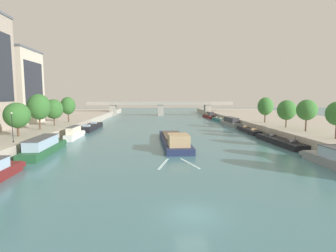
{
  "coord_description": "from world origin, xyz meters",
  "views": [
    {
      "loc": [
        -2.85,
        -19.51,
        9.14
      ],
      "look_at": [
        0.0,
        37.01,
        2.85
      ],
      "focal_mm": 28.16,
      "sensor_mm": 36.0,
      "label": 1
    }
  ],
  "objects_px": {
    "moored_boat_left_midway": "(74,133)",
    "moored_boat_right_downstream": "(231,122)",
    "bridge_far": "(161,107)",
    "moored_boat_left_downstream": "(43,147)",
    "moored_boat_left_end": "(91,127)",
    "moored_boat_right_lone": "(279,141)",
    "moored_boat_right_second": "(248,130)",
    "tree_right_by_lamp": "(287,110)",
    "tree_right_end_of_row": "(265,106)",
    "moored_boat_right_upstream": "(209,116)",
    "tree_left_second": "(68,106)",
    "tree_left_distant": "(17,115)",
    "tree_left_end_of_row": "(54,109)",
    "barge_midriver": "(174,140)",
    "moored_boat_right_near": "(219,120)",
    "tree_left_by_lamp": "(39,107)",
    "lamppost_left_bank": "(12,126)",
    "tree_right_third": "(307,110)"
  },
  "relations": [
    {
      "from": "barge_midriver",
      "to": "tree_right_end_of_row",
      "type": "bearing_deg",
      "value": 37.6
    },
    {
      "from": "moored_boat_left_downstream",
      "to": "tree_right_end_of_row",
      "type": "bearing_deg",
      "value": 29.76
    },
    {
      "from": "tree_left_distant",
      "to": "tree_right_third",
      "type": "xyz_separation_m",
      "value": [
        55.04,
        4.24,
        0.59
      ]
    },
    {
      "from": "moored_boat_right_upstream",
      "to": "bridge_far",
      "type": "height_order",
      "value": "bridge_far"
    },
    {
      "from": "moored_boat_left_downstream",
      "to": "tree_left_distant",
      "type": "height_order",
      "value": "tree_left_distant"
    },
    {
      "from": "tree_left_end_of_row",
      "to": "bridge_far",
      "type": "relative_size",
      "value": 0.09
    },
    {
      "from": "moored_boat_right_near",
      "to": "tree_left_second",
      "type": "height_order",
      "value": "tree_left_second"
    },
    {
      "from": "tree_left_by_lamp",
      "to": "moored_boat_right_second",
      "type": "bearing_deg",
      "value": 10.17
    },
    {
      "from": "moored_boat_right_near",
      "to": "tree_right_by_lamp",
      "type": "bearing_deg",
      "value": -81.23
    },
    {
      "from": "moored_boat_left_midway",
      "to": "moored_boat_right_lone",
      "type": "relative_size",
      "value": 0.65
    },
    {
      "from": "moored_boat_left_downstream",
      "to": "lamppost_left_bank",
      "type": "height_order",
      "value": "lamppost_left_bank"
    },
    {
      "from": "moored_boat_left_end",
      "to": "tree_right_by_lamp",
      "type": "distance_m",
      "value": 51.12
    },
    {
      "from": "moored_boat_left_downstream",
      "to": "moored_boat_left_end",
      "type": "height_order",
      "value": "moored_boat_left_downstream"
    },
    {
      "from": "lamppost_left_bank",
      "to": "tree_left_distant",
      "type": "bearing_deg",
      "value": 110.75
    },
    {
      "from": "moored_boat_left_midway",
      "to": "bridge_far",
      "type": "relative_size",
      "value": 0.15
    },
    {
      "from": "barge_midriver",
      "to": "tree_right_third",
      "type": "relative_size",
      "value": 3.74
    },
    {
      "from": "moored_boat_left_end",
      "to": "barge_midriver",
      "type": "bearing_deg",
      "value": -48.83
    },
    {
      "from": "bridge_far",
      "to": "tree_right_by_lamp",
      "type": "bearing_deg",
      "value": -68.37
    },
    {
      "from": "tree_left_second",
      "to": "lamppost_left_bank",
      "type": "height_order",
      "value": "tree_left_second"
    },
    {
      "from": "moored_boat_right_near",
      "to": "lamppost_left_bank",
      "type": "height_order",
      "value": "lamppost_left_bank"
    },
    {
      "from": "moored_boat_left_downstream",
      "to": "tree_left_by_lamp",
      "type": "distance_m",
      "value": 16.84
    },
    {
      "from": "barge_midriver",
      "to": "lamppost_left_bank",
      "type": "bearing_deg",
      "value": -161.18
    },
    {
      "from": "moored_boat_right_lone",
      "to": "tree_right_end_of_row",
      "type": "xyz_separation_m",
      "value": [
        6.0,
        21.1,
        6.01
      ]
    },
    {
      "from": "moored_boat_left_downstream",
      "to": "tree_left_by_lamp",
      "type": "bearing_deg",
      "value": 114.41
    },
    {
      "from": "moored_boat_left_midway",
      "to": "bridge_far",
      "type": "bearing_deg",
      "value": 73.57
    },
    {
      "from": "tree_left_second",
      "to": "bridge_far",
      "type": "height_order",
      "value": "tree_left_second"
    },
    {
      "from": "moored_boat_left_downstream",
      "to": "bridge_far",
      "type": "height_order",
      "value": "bridge_far"
    },
    {
      "from": "tree_left_end_of_row",
      "to": "tree_right_end_of_row",
      "type": "distance_m",
      "value": 54.87
    },
    {
      "from": "tree_left_end_of_row",
      "to": "bridge_far",
      "type": "height_order",
      "value": "tree_left_end_of_row"
    },
    {
      "from": "barge_midriver",
      "to": "moored_boat_right_near",
      "type": "bearing_deg",
      "value": 66.95
    },
    {
      "from": "moored_boat_left_downstream",
      "to": "moored_boat_right_lone",
      "type": "relative_size",
      "value": 0.91
    },
    {
      "from": "moored_boat_right_upstream",
      "to": "tree_left_second",
      "type": "distance_m",
      "value": 62.06
    },
    {
      "from": "moored_boat_left_end",
      "to": "tree_left_end_of_row",
      "type": "distance_m",
      "value": 12.98
    },
    {
      "from": "tree_right_end_of_row",
      "to": "lamppost_left_bank",
      "type": "height_order",
      "value": "tree_right_end_of_row"
    },
    {
      "from": "moored_boat_left_midway",
      "to": "moored_boat_right_downstream",
      "type": "distance_m",
      "value": 48.48
    },
    {
      "from": "moored_boat_right_lone",
      "to": "tree_right_by_lamp",
      "type": "xyz_separation_m",
      "value": [
        6.06,
        9.56,
        5.55
      ]
    },
    {
      "from": "moored_boat_right_second",
      "to": "tree_right_by_lamp",
      "type": "xyz_separation_m",
      "value": [
        6.16,
        -7.07,
        5.55
      ]
    },
    {
      "from": "moored_boat_left_downstream",
      "to": "moored_boat_left_end",
      "type": "bearing_deg",
      "value": 89.95
    },
    {
      "from": "moored_boat_right_upstream",
      "to": "tree_left_by_lamp",
      "type": "distance_m",
      "value": 74.64
    },
    {
      "from": "moored_boat_right_near",
      "to": "moored_boat_left_end",
      "type": "bearing_deg",
      "value": -151.24
    },
    {
      "from": "moored_boat_left_downstream",
      "to": "tree_left_second",
      "type": "relative_size",
      "value": 2.1
    },
    {
      "from": "moored_boat_right_near",
      "to": "tree_left_by_lamp",
      "type": "relative_size",
      "value": 1.7
    },
    {
      "from": "moored_boat_right_near",
      "to": "tree_right_end_of_row",
      "type": "height_order",
      "value": "tree_right_end_of_row"
    },
    {
      "from": "tree_right_end_of_row",
      "to": "moored_boat_left_midway",
      "type": "bearing_deg",
      "value": -165.75
    },
    {
      "from": "tree_right_by_lamp",
      "to": "tree_left_distant",
      "type": "bearing_deg",
      "value": -168.3
    },
    {
      "from": "moored_boat_left_midway",
      "to": "moored_boat_right_near",
      "type": "height_order",
      "value": "moored_boat_left_midway"
    },
    {
      "from": "tree_left_by_lamp",
      "to": "moored_boat_left_midway",
      "type": "bearing_deg",
      "value": 8.58
    },
    {
      "from": "moored_boat_left_downstream",
      "to": "tree_right_end_of_row",
      "type": "distance_m",
      "value": 55.78
    },
    {
      "from": "tree_right_by_lamp",
      "to": "tree_right_end_of_row",
      "type": "height_order",
      "value": "tree_right_end_of_row"
    },
    {
      "from": "moored_boat_right_second",
      "to": "moored_boat_right_near",
      "type": "relative_size",
      "value": 1.04
    }
  ]
}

